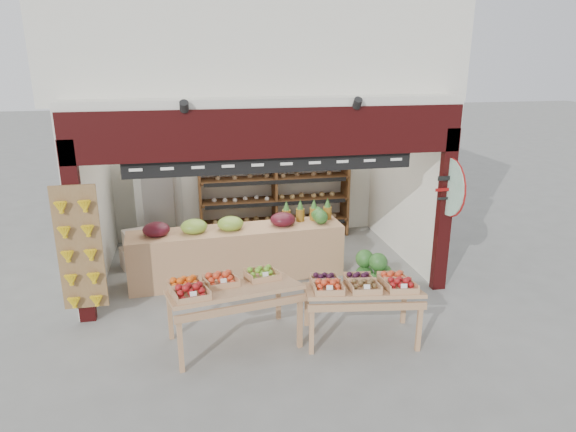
{
  "coord_description": "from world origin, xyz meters",
  "views": [
    {
      "loc": [
        -1.19,
        -8.18,
        3.71
      ],
      "look_at": [
        0.39,
        -0.2,
        1.13
      ],
      "focal_mm": 32.0,
      "sensor_mm": 36.0,
      "label": 1
    }
  ],
  "objects_px": {
    "back_shelving": "(274,183)",
    "mid_counter": "(237,252)",
    "cardboard_stack": "(147,251)",
    "display_table_left": "(223,287)",
    "refrigerator": "(160,202)",
    "display_table_right": "(362,286)",
    "watermelon_pile": "(375,274)"
  },
  "relations": [
    {
      "from": "mid_counter",
      "to": "display_table_left",
      "type": "height_order",
      "value": "mid_counter"
    },
    {
      "from": "watermelon_pile",
      "to": "display_table_right",
      "type": "bearing_deg",
      "value": -117.18
    },
    {
      "from": "display_table_left",
      "to": "cardboard_stack",
      "type": "bearing_deg",
      "value": 111.65
    },
    {
      "from": "watermelon_pile",
      "to": "mid_counter",
      "type": "bearing_deg",
      "value": 160.28
    },
    {
      "from": "back_shelving",
      "to": "watermelon_pile",
      "type": "xyz_separation_m",
      "value": [
        1.2,
        -2.76,
        -0.95
      ]
    },
    {
      "from": "back_shelving",
      "to": "watermelon_pile",
      "type": "distance_m",
      "value": 3.15
    },
    {
      "from": "refrigerator",
      "to": "watermelon_pile",
      "type": "bearing_deg",
      "value": -21.42
    },
    {
      "from": "mid_counter",
      "to": "cardboard_stack",
      "type": "bearing_deg",
      "value": 148.48
    },
    {
      "from": "back_shelving",
      "to": "watermelon_pile",
      "type": "height_order",
      "value": "back_shelving"
    },
    {
      "from": "back_shelving",
      "to": "mid_counter",
      "type": "xyz_separation_m",
      "value": [
        -1.0,
        -1.97,
        -0.68
      ]
    },
    {
      "from": "watermelon_pile",
      "to": "back_shelving",
      "type": "bearing_deg",
      "value": 113.53
    },
    {
      "from": "mid_counter",
      "to": "refrigerator",
      "type": "bearing_deg",
      "value": 125.3
    },
    {
      "from": "back_shelving",
      "to": "display_table_left",
      "type": "height_order",
      "value": "back_shelving"
    },
    {
      "from": "refrigerator",
      "to": "watermelon_pile",
      "type": "relative_size",
      "value": 2.37
    },
    {
      "from": "refrigerator",
      "to": "display_table_left",
      "type": "height_order",
      "value": "refrigerator"
    },
    {
      "from": "display_table_right",
      "to": "refrigerator",
      "type": "bearing_deg",
      "value": 123.82
    },
    {
      "from": "back_shelving",
      "to": "mid_counter",
      "type": "bearing_deg",
      "value": -116.99
    },
    {
      "from": "back_shelving",
      "to": "refrigerator",
      "type": "distance_m",
      "value": 2.34
    },
    {
      "from": "mid_counter",
      "to": "watermelon_pile",
      "type": "height_order",
      "value": "mid_counter"
    },
    {
      "from": "back_shelving",
      "to": "refrigerator",
      "type": "height_order",
      "value": "back_shelving"
    },
    {
      "from": "cardboard_stack",
      "to": "watermelon_pile",
      "type": "bearing_deg",
      "value": -24.89
    },
    {
      "from": "back_shelving",
      "to": "display_table_left",
      "type": "relative_size",
      "value": 1.72
    },
    {
      "from": "watermelon_pile",
      "to": "refrigerator",
      "type": "bearing_deg",
      "value": 143.01
    },
    {
      "from": "cardboard_stack",
      "to": "display_table_left",
      "type": "bearing_deg",
      "value": -68.35
    },
    {
      "from": "refrigerator",
      "to": "display_table_right",
      "type": "xyz_separation_m",
      "value": [
        2.76,
        -4.13,
        -0.16
      ]
    },
    {
      "from": "mid_counter",
      "to": "display_table_right",
      "type": "relative_size",
      "value": 2.25
    },
    {
      "from": "display_table_left",
      "to": "display_table_right",
      "type": "relative_size",
      "value": 1.11
    },
    {
      "from": "refrigerator",
      "to": "display_table_right",
      "type": "bearing_deg",
      "value": -40.61
    },
    {
      "from": "cardboard_stack",
      "to": "display_table_left",
      "type": "distance_m",
      "value": 3.26
    },
    {
      "from": "display_table_right",
      "to": "display_table_left",
      "type": "bearing_deg",
      "value": 172.68
    },
    {
      "from": "mid_counter",
      "to": "watermelon_pile",
      "type": "relative_size",
      "value": 4.69
    },
    {
      "from": "back_shelving",
      "to": "cardboard_stack",
      "type": "height_order",
      "value": "back_shelving"
    }
  ]
}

